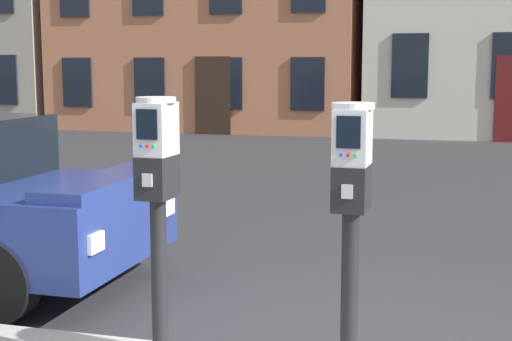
# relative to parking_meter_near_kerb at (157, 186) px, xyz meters

# --- Properties ---
(parking_meter_near_kerb) EXTENTS (0.22, 0.26, 1.56)m
(parking_meter_near_kerb) POSITION_rel_parking_meter_near_kerb_xyz_m (0.00, 0.00, 0.00)
(parking_meter_near_kerb) COLOR black
(parking_meter_near_kerb) RESTS_ON sidewalk_slab
(parking_meter_twin_adjacent) EXTENTS (0.22, 0.26, 1.54)m
(parking_meter_twin_adjacent) POSITION_rel_parking_meter_near_kerb_xyz_m (1.06, -0.00, -0.01)
(parking_meter_twin_adjacent) COLOR black
(parking_meter_twin_adjacent) RESTS_ON sidewalk_slab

